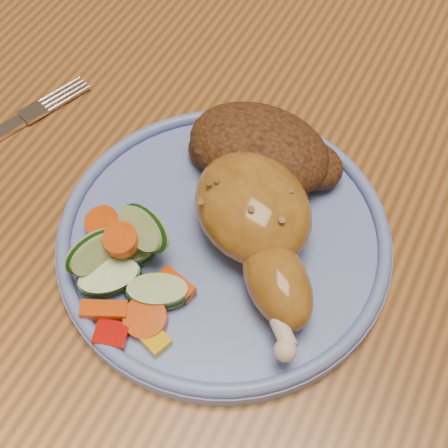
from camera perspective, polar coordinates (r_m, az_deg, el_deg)
The scene contains 8 objects.
ground at distance 1.19m, azimuth 4.15°, elevation -18.48°, with size 4.00×4.00×0.00m, color brown.
dining_table at distance 0.58m, azimuth 8.14°, elevation -0.99°, with size 0.90×1.40×0.75m.
chair_far at distance 1.14m, azimuth 19.62°, elevation 18.34°, with size 0.42×0.42×0.91m.
plate at distance 0.46m, azimuth 0.00°, elevation -1.43°, with size 0.25×0.25×0.01m, color #6176BC.
plate_rim at distance 0.46m, azimuth 0.00°, elevation -0.69°, with size 0.25×0.25×0.01m, color #6176BC.
chicken_leg at distance 0.44m, azimuth 3.16°, elevation -0.03°, with size 0.14×0.15×0.05m.
rice_pilaf at distance 0.48m, azimuth 3.50°, elevation 6.67°, with size 0.12×0.08×0.05m.
vegetable_pile at distance 0.44m, azimuth -8.91°, elevation -3.76°, with size 0.11×0.11×0.05m.
Camera 1 is at (0.07, -0.31, 1.15)m, focal length 50.00 mm.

